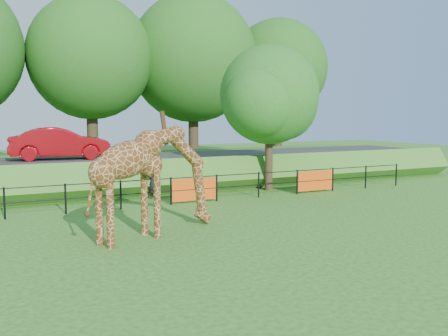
# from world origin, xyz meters

# --- Properties ---
(ground) EXTENTS (90.00, 90.00, 0.00)m
(ground) POSITION_xyz_m (0.00, 0.00, 0.00)
(ground) COLOR #276519
(ground) RESTS_ON ground
(giraffe) EXTENTS (4.52, 2.36, 3.23)m
(giraffe) POSITION_xyz_m (-0.20, 3.52, 1.61)
(giraffe) COLOR #5E2F13
(giraffe) RESTS_ON ground
(perimeter_fence) EXTENTS (28.07, 0.10, 1.10)m
(perimeter_fence) POSITION_xyz_m (0.00, 8.00, 0.55)
(perimeter_fence) COLOR black
(perimeter_fence) RESTS_ON ground
(embankment) EXTENTS (40.00, 9.00, 1.30)m
(embankment) POSITION_xyz_m (0.00, 15.50, 0.65)
(embankment) COLOR #276519
(embankment) RESTS_ON ground
(road) EXTENTS (40.00, 5.00, 0.12)m
(road) POSITION_xyz_m (0.00, 14.00, 1.36)
(road) COLOR #333336
(road) RESTS_ON embankment
(car_red) EXTENTS (4.76, 2.04, 1.52)m
(car_red) POSITION_xyz_m (-1.15, 14.44, 2.18)
(car_red) COLOR #9D0B11
(car_red) RESTS_ON road
(visitor) EXTENTS (0.56, 0.39, 1.47)m
(visitor) POSITION_xyz_m (1.90, 9.75, 0.74)
(visitor) COLOR black
(visitor) RESTS_ON ground
(tree_east) EXTENTS (5.40, 4.71, 6.76)m
(tree_east) POSITION_xyz_m (7.60, 9.63, 4.28)
(tree_east) COLOR #302215
(tree_east) RESTS_ON ground
(bg_tree_line) EXTENTS (37.30, 8.80, 11.82)m
(bg_tree_line) POSITION_xyz_m (1.89, 22.00, 7.19)
(bg_tree_line) COLOR #302215
(bg_tree_line) RESTS_ON ground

